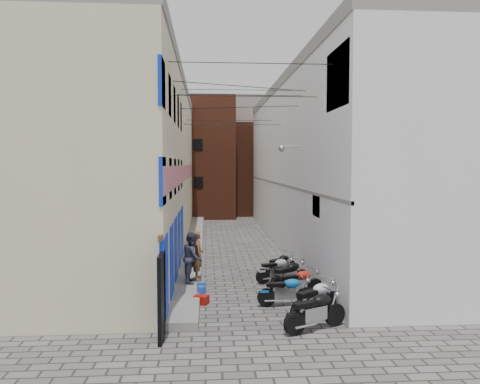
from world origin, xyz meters
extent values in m
plane|color=#555250|center=(0.00, 0.00, 0.00)|extent=(90.00, 90.00, 0.00)
cube|color=gray|center=(-2.05, 13.00, 0.12)|extent=(0.90, 26.00, 0.25)
cube|color=beige|center=(-5.00, 13.00, 4.25)|extent=(5.00, 26.00, 8.50)
cube|color=#CF747E|center=(-2.54, 13.00, 4.00)|extent=(0.10, 26.00, 0.80)
cube|color=#0D2EC5|center=(-2.53, 4.90, 1.30)|extent=(0.12, 10.20, 2.40)
cube|color=#0D2EC5|center=(-2.55, 4.90, 5.30)|extent=(0.10, 10.20, 4.00)
cube|color=gray|center=(-5.00, 13.00, 8.75)|extent=(5.10, 26.00, 0.50)
cube|color=black|center=(-2.52, -0.40, 1.10)|extent=(0.10, 1.20, 2.20)
cube|color=white|center=(5.00, 13.00, 4.25)|extent=(5.00, 26.00, 8.50)
cube|color=#0D2EC5|center=(2.55, 1.50, 7.00)|extent=(0.10, 2.40, 1.80)
cube|color=white|center=(2.56, 4.00, 3.00)|extent=(0.08, 1.00, 0.70)
cylinder|color=#B2B2B7|center=(2.15, 7.00, 5.20)|extent=(0.80, 0.06, 0.06)
sphere|color=#B2B2B7|center=(1.75, 7.00, 5.10)|extent=(0.28, 0.28, 0.28)
cube|color=gray|center=(5.00, 13.00, 8.75)|extent=(5.10, 26.00, 0.50)
cube|color=gray|center=(2.54, 13.00, 3.40)|extent=(0.10, 26.00, 0.12)
cube|color=brown|center=(-2.00, 28.00, 5.00)|extent=(6.00, 6.00, 10.00)
cube|color=brown|center=(3.00, 30.00, 4.00)|extent=(5.00, 6.00, 8.00)
cube|color=gray|center=(0.00, 34.00, 5.50)|extent=(8.00, 5.00, 11.00)
cube|color=black|center=(0.00, 25.20, 1.20)|extent=(2.00, 0.30, 2.40)
cylinder|color=black|center=(0.00, 2.00, 7.50)|extent=(5.20, 0.02, 0.02)
cylinder|color=black|center=(0.00, 4.00, 6.80)|extent=(5.20, 0.02, 0.02)
cylinder|color=black|center=(0.00, 6.50, 7.20)|extent=(5.20, 0.02, 0.02)
cylinder|color=black|center=(0.00, 9.00, 7.80)|extent=(5.20, 0.02, 0.02)
cylinder|color=black|center=(0.00, 12.00, 6.50)|extent=(5.20, 0.02, 0.02)
cylinder|color=black|center=(0.00, 15.00, 7.00)|extent=(5.20, 0.02, 0.02)
cylinder|color=black|center=(0.00, 5.00, 7.30)|extent=(5.65, 2.07, 0.02)
cylinder|color=black|center=(0.00, 8.00, 6.90)|extent=(5.80, 1.58, 0.02)
imported|color=brown|center=(-1.70, 4.69, 1.14)|extent=(0.51, 0.70, 1.78)
imported|color=#34384E|center=(-1.87, 4.30, 1.15)|extent=(0.72, 0.90, 1.79)
cylinder|color=blue|center=(-1.55, 2.97, 0.22)|extent=(0.35, 0.35, 0.44)
cylinder|color=#246AB6|center=(-1.55, 3.33, 0.24)|extent=(0.37, 0.37, 0.49)
cube|color=#9E120B|center=(-1.55, 2.48, 0.14)|extent=(0.54, 0.48, 0.28)
camera|label=1|loc=(-1.37, -12.23, 4.45)|focal=35.00mm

